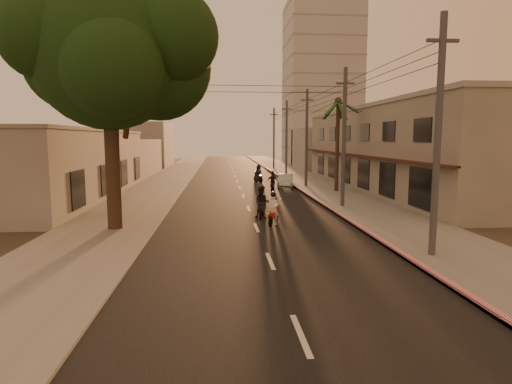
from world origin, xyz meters
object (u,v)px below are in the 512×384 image
palm_tree (338,106)px  scooter_red (273,210)px  scooter_mid_b (272,182)px  parked_car (285,181)px  scooter_far_a (258,174)px  scooter_mid_a (262,203)px  broadleaf_tree (117,54)px

palm_tree → scooter_red: (-7.05, -13.27, -6.36)m
scooter_mid_b → parked_car: size_ratio=0.44×
scooter_far_a → parked_car: (2.02, -5.34, -0.22)m
scooter_red → scooter_mid_a: bearing=122.6°
palm_tree → scooter_far_a: 12.26m
palm_tree → scooter_mid_b: bearing=168.0°
palm_tree → scooter_mid_a: size_ratio=4.33×
broadleaf_tree → scooter_red: bearing=4.4°
scooter_red → scooter_far_a: scooter_far_a is taller
broadleaf_tree → scooter_mid_b: 19.24m
palm_tree → scooter_mid_b: palm_tree is taller
scooter_red → parked_car: bearing=100.1°
broadleaf_tree → scooter_far_a: (8.78, 22.62, -7.62)m
broadleaf_tree → palm_tree: size_ratio=1.48×
broadleaf_tree → scooter_mid_b: bearing=58.2°
palm_tree → scooter_mid_b: (-5.31, 1.13, -6.36)m
broadleaf_tree → parked_car: (10.79, 17.28, -7.84)m
scooter_far_a → parked_car: scooter_far_a is taller
parked_car → scooter_mid_b: bearing=-112.8°
palm_tree → scooter_red: palm_tree is taller
scooter_mid_b → scooter_far_a: bearing=106.9°
palm_tree → parked_car: 8.30m
scooter_mid_a → scooter_far_a: (1.61, 20.08, -0.00)m
broadleaf_tree → parked_car: 21.83m
broadleaf_tree → scooter_far_a: bearing=68.8°
scooter_mid_a → parked_car: bearing=88.6°
scooter_mid_b → scooter_far_a: 7.65m
palm_tree → scooter_red: bearing=-118.0°
scooter_mid_a → scooter_mid_b: bearing=92.7°
broadleaf_tree → parked_car: broadleaf_tree is taller
scooter_far_a → parked_car: bearing=-90.9°
scooter_red → parked_car: size_ratio=0.44×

